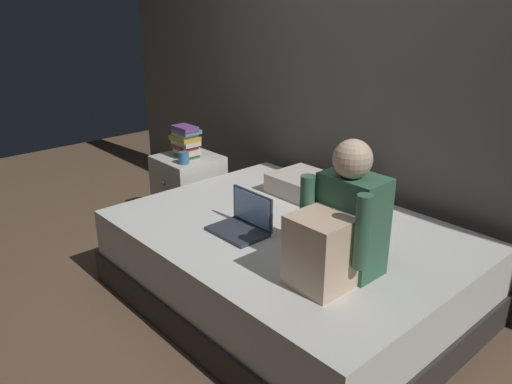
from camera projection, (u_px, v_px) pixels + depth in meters
name	position (u px, v px, depth m)	size (l,w,h in m)	color
ground_plane	(229.00, 305.00, 3.01)	(8.00, 8.00, 0.00)	brown
wall_back	(369.00, 57.00, 3.27)	(5.60, 0.10, 2.70)	#605B56
bed	(289.00, 265.00, 2.98)	(2.00, 1.50, 0.48)	#332D2B
nightstand	(189.00, 191.00, 3.98)	(0.44, 0.46, 0.57)	beige
person_sitting	(340.00, 227.00, 2.31)	(0.39, 0.44, 0.66)	#38664C
laptop	(243.00, 222.00, 2.83)	(0.32, 0.23, 0.22)	#333842
pillow	(313.00, 187.00, 3.31)	(0.56, 0.36, 0.13)	beige
book_stack	(186.00, 141.00, 3.82)	(0.22, 0.16, 0.25)	#387042
mug	(184.00, 158.00, 3.70)	(0.08, 0.08, 0.09)	teal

